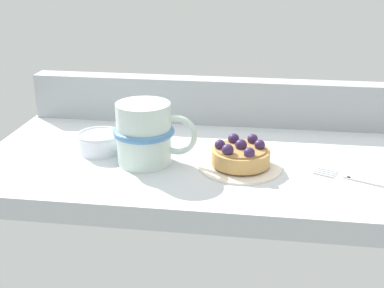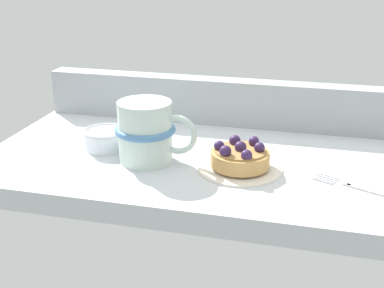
{
  "view_description": "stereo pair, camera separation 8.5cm",
  "coord_description": "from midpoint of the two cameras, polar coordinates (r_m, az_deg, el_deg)",
  "views": [
    {
      "loc": [
        7.17,
        -83.07,
        34.64
      ],
      "look_at": [
        -4.13,
        -4.53,
        3.76
      ],
      "focal_mm": 48.44,
      "sensor_mm": 36.0,
      "label": 1
    },
    {
      "loc": [
        15.51,
        -81.41,
        34.64
      ],
      "look_at": [
        -4.13,
        -4.53,
        3.76
      ],
      "focal_mm": 48.44,
      "sensor_mm": 36.0,
      "label": 2
    }
  ],
  "objects": [
    {
      "name": "ground_plane",
      "position": [
        0.91,
        5.93,
        -2.57
      ],
      "size": [
        82.15,
        40.67,
        3.64
      ],
      "primitive_type": "cube",
      "color": "silver"
    },
    {
      "name": "window_rail_back",
      "position": [
        1.05,
        7.57,
        4.49
      ],
      "size": [
        80.5,
        4.52,
        9.16
      ],
      "primitive_type": "cube",
      "color": "#9EA3A8",
      "rests_on": "ground_plane"
    },
    {
      "name": "dessert_plate",
      "position": [
        0.85,
        8.14,
        -2.65
      ],
      "size": [
        13.82,
        13.82,
        0.76
      ],
      "color": "silver",
      "rests_on": "ground_plane"
    },
    {
      "name": "raspberry_tart",
      "position": [
        0.85,
        8.19,
        -1.39
      ],
      "size": [
        9.6,
        9.6,
        4.28
      ],
      "color": "tan",
      "rests_on": "dessert_plate"
    },
    {
      "name": "coffee_mug",
      "position": [
        0.86,
        -2.21,
        1.32
      ],
      "size": [
        14.1,
        10.26,
        10.42
      ],
      "color": "silver",
      "rests_on": "ground_plane"
    },
    {
      "name": "dessert_fork",
      "position": [
        0.83,
        21.81,
        -4.81
      ],
      "size": [
        17.18,
        8.79,
        0.6
      ],
      "color": "silver",
      "rests_on": "ground_plane"
    },
    {
      "name": "sugar_bowl",
      "position": [
        0.93,
        -6.96,
        0.57
      ],
      "size": [
        7.91,
        7.91,
        3.6
      ],
      "color": "silver",
      "rests_on": "ground_plane"
    }
  ]
}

